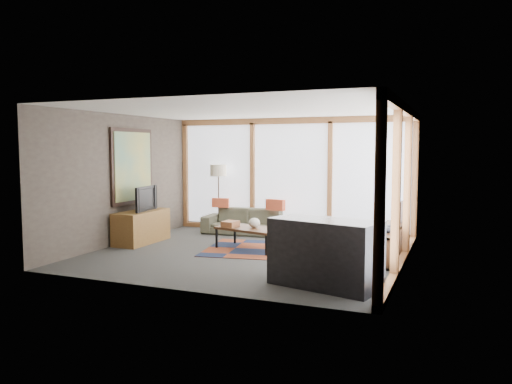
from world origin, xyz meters
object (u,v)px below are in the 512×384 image
at_px(bookshelf, 390,243).
at_px(television, 143,199).
at_px(sofa, 247,221).
at_px(floor_lamp, 219,197).
at_px(coffee_table, 250,239).
at_px(bar_counter, 325,253).
at_px(tv_console, 142,227).

distance_m(bookshelf, television, 4.90).
bearing_deg(sofa, floor_lamp, 158.14).
height_order(sofa, coffee_table, sofa).
height_order(bookshelf, bar_counter, bar_counter).
relative_size(sofa, tv_console, 1.49).
bearing_deg(tv_console, floor_lamp, 69.99).
bearing_deg(tv_console, bookshelf, 5.99).
height_order(sofa, bar_counter, bar_counter).
bearing_deg(bar_counter, floor_lamp, 146.88).
bearing_deg(floor_lamp, bookshelf, -20.27).
height_order(coffee_table, bar_counter, bar_counter).
height_order(floor_lamp, tv_console, floor_lamp).
distance_m(coffee_table, television, 2.39).
distance_m(tv_console, television, 0.58).
bearing_deg(floor_lamp, bar_counter, -47.03).
relative_size(sofa, television, 2.22).
bearing_deg(bookshelf, sofa, 159.06).
bearing_deg(sofa, coffee_table, -69.19).
xyz_separation_m(coffee_table, bookshelf, (2.55, 0.32, 0.05)).
relative_size(coffee_table, television, 1.44).
bearing_deg(television, bar_counter, -120.33).
bearing_deg(sofa, bar_counter, -56.84).
xyz_separation_m(bookshelf, tv_console, (-4.86, -0.51, 0.07)).
xyz_separation_m(floor_lamp, tv_console, (-0.74, -2.03, -0.44)).
bearing_deg(bar_counter, bookshelf, 89.26).
height_order(coffee_table, bookshelf, bookshelf).
bearing_deg(floor_lamp, tv_console, -110.01).
xyz_separation_m(sofa, bar_counter, (2.70, -3.52, 0.19)).
bearing_deg(floor_lamp, coffee_table, -49.59).
relative_size(tv_console, bar_counter, 0.88).
relative_size(floor_lamp, coffee_table, 1.22).
height_order(sofa, tv_console, tv_console).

